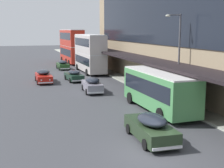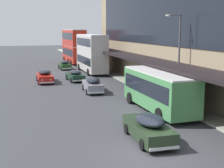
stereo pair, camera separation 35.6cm
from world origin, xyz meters
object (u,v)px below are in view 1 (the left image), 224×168
object	(u,v)px
transit_bus_kerbside_far	(90,52)
fire_hydrant	(158,91)
sedan_second_mid	(151,127)
pedestrian_at_kerb	(180,94)
sedan_trailing_mid	(92,85)
sedan_second_near	(44,76)
transit_bus_kerbside_front	(71,45)
sedan_far_back	(74,75)
street_lamp	(178,52)
transit_bus_kerbside_rear	(159,88)
sedan_oncoming_front	(63,65)

from	to	relation	value
transit_bus_kerbside_far	fire_hydrant	world-z (taller)	transit_bus_kerbside_far
sedan_second_mid	pedestrian_at_kerb	bearing A→B (deg)	49.12
sedan_trailing_mid	sedan_second_near	xyz separation A→B (m)	(-4.32, 7.86, -0.00)
sedan_trailing_mid	sedan_second_near	size ratio (longest dim) A/B	0.91
transit_bus_kerbside_front	sedan_far_back	xyz separation A→B (m)	(-3.62, -21.77, -2.80)
pedestrian_at_kerb	street_lamp	size ratio (longest dim) A/B	0.24
transit_bus_kerbside_far	sedan_second_mid	xyz separation A→B (m)	(-3.52, -30.28, -2.33)
fire_hydrant	sedan_second_mid	bearing A→B (deg)	-117.56
transit_bus_kerbside_far	sedan_trailing_mid	bearing A→B (deg)	-102.54
transit_bus_kerbside_rear	fire_hydrant	world-z (taller)	transit_bus_kerbside_rear
transit_bus_kerbside_far	sedan_second_mid	distance (m)	30.57
street_lamp	fire_hydrant	size ratio (longest dim) A/B	11.02
sedan_oncoming_front	sedan_second_near	distance (m)	13.09
sedan_second_mid	transit_bus_kerbside_front	bearing A→B (deg)	85.78
sedan_trailing_mid	fire_hydrant	bearing A→B (deg)	-32.80
sedan_trailing_mid	sedan_second_near	bearing A→B (deg)	118.82
sedan_second_near	pedestrian_at_kerb	distance (m)	19.22
transit_bus_kerbside_rear	sedan_second_near	world-z (taller)	transit_bus_kerbside_rear
transit_bus_kerbside_front	street_lamp	bearing A→B (deg)	-85.67
sedan_far_back	pedestrian_at_kerb	distance (m)	17.57
sedan_second_mid	sedan_trailing_mid	distance (m)	15.21
sedan_oncoming_front	fire_hydrant	distance (m)	24.69
transit_bus_kerbside_rear	sedan_oncoming_front	bearing A→B (deg)	96.57
sedan_second_near	pedestrian_at_kerb	bearing A→B (deg)	-59.25
sedan_trailing_mid	transit_bus_kerbside_front	bearing A→B (deg)	83.96
sedan_second_mid	sedan_trailing_mid	world-z (taller)	sedan_second_mid
transit_bus_kerbside_rear	sedan_trailing_mid	distance (m)	9.67
transit_bus_kerbside_front	sedan_far_back	size ratio (longest dim) A/B	2.44
sedan_oncoming_front	street_lamp	xyz separation A→B (m)	(5.98, -27.44, 3.83)
pedestrian_at_kerb	sedan_trailing_mid	bearing A→B (deg)	122.44
sedan_second_mid	sedan_trailing_mid	bearing A→B (deg)	89.37
transit_bus_kerbside_far	sedan_second_near	bearing A→B (deg)	-136.75
pedestrian_at_kerb	transit_bus_kerbside_front	bearing A→B (deg)	93.54
transit_bus_kerbside_far	sedan_second_near	distance (m)	10.79
sedan_second_mid	fire_hydrant	xyz separation A→B (m)	(5.98, 11.46, -0.31)
sedan_second_near	fire_hydrant	size ratio (longest dim) A/B	7.11
transit_bus_kerbside_far	sedan_far_back	world-z (taller)	transit_bus_kerbside_far
sedan_oncoming_front	sedan_far_back	xyz separation A→B (m)	(-0.43, -12.38, -0.04)
sedan_second_mid	sedan_trailing_mid	xyz separation A→B (m)	(0.17, 15.20, -0.02)
transit_bus_kerbside_far	pedestrian_at_kerb	distance (m)	23.91
sedan_far_back	sedan_oncoming_front	bearing A→B (deg)	88.00
sedan_oncoming_front	sedan_second_mid	size ratio (longest dim) A/B	0.90
sedan_far_back	fire_hydrant	size ratio (longest dim) A/B	6.63
sedan_far_back	pedestrian_at_kerb	bearing A→B (deg)	-70.06
sedan_oncoming_front	sedan_second_mid	world-z (taller)	sedan_second_mid
transit_bus_kerbside_front	sedan_second_near	bearing A→B (deg)	-108.91
transit_bus_kerbside_rear	pedestrian_at_kerb	xyz separation A→B (m)	(2.19, 0.36, -0.66)
sedan_oncoming_front	fire_hydrant	xyz separation A→B (m)	(5.87, -23.98, -0.26)
sedan_oncoming_front	sedan_trailing_mid	size ratio (longest dim) A/B	0.97
transit_bus_kerbside_far	street_lamp	bearing A→B (deg)	-83.41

